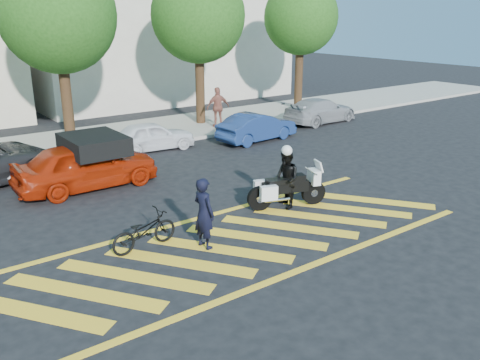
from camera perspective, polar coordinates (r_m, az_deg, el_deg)
ground at (r=12.49m, az=-0.03°, el=-7.03°), size 90.00×90.00×0.00m
sidewalk at (r=22.73m, az=-18.41°, el=3.96°), size 60.00×5.00×0.15m
crosswalk at (r=12.46m, az=-0.18°, el=-7.06°), size 12.33×4.00×0.01m
building_right at (r=33.93m, az=-9.47°, el=18.34°), size 16.00×8.00×11.00m
tree_center at (r=22.21m, az=-19.48°, el=16.69°), size 4.60×4.60×7.56m
tree_right at (r=24.99m, az=-4.52°, el=17.57°), size 4.40×4.40×7.41m
tree_far_right at (r=28.99m, az=6.94°, el=17.39°), size 4.00×4.00×7.10m
officer_bike at (r=11.95m, az=-4.07°, el=-3.74°), size 0.49×0.68×1.73m
bicycle at (r=12.22m, az=-10.72°, el=-5.64°), size 1.76×0.77×0.90m
police_motorcycle at (r=14.54m, az=5.17°, el=-0.94°), size 2.29×1.17×1.05m
officer_moto at (r=14.43m, az=5.18°, el=0.08°), size 0.88×0.99×1.70m
red_convertible at (r=16.73m, az=-16.87°, el=1.60°), size 4.46×1.81×1.52m
parked_mid_right at (r=20.92m, az=-9.86°, el=4.90°), size 3.58×1.75×1.17m
parked_right at (r=22.13m, az=1.92°, el=5.96°), size 3.84×1.66×1.23m
parked_far_right at (r=26.25m, az=9.02°, el=7.71°), size 4.37×2.04×1.23m
pedestrian_right at (r=24.19m, az=-2.49°, el=8.16°), size 1.18×0.71×1.88m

